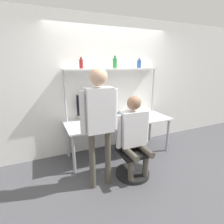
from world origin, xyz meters
The scene contains 13 objects.
ground_plane centered at (0.00, 0.00, 0.00)m, with size 12.00×12.00×0.00m, color #4C4C51.
wall_back centered at (0.00, 0.83, 1.35)m, with size 8.00×0.06×2.70m.
desk centered at (0.00, 0.41, 0.67)m, with size 2.09×0.78×0.73m.
shelf_unit centered at (0.00, 0.67, 1.48)m, with size 1.99×0.24×1.72m.
monitor centered at (-0.54, 0.64, 1.01)m, with size 0.47×0.18×0.51m.
laptop centered at (-0.18, 0.22, 0.79)m, with size 0.31×0.22×0.22m.
cell_phone centered at (0.07, 0.18, 0.73)m, with size 0.07×0.15×0.01m.
office_chair centered at (-0.11, -0.32, 0.27)m, with size 0.56×0.56×0.90m.
person_seated centered at (-0.11, -0.36, 0.79)m, with size 0.58×0.47×1.34m.
person_standing centered at (-0.69, -0.38, 1.14)m, with size 0.54×0.24×1.76m.
bottle_green centered at (0.03, 0.67, 1.82)m, with size 0.08×0.08×0.23m.
bottle_blue centered at (0.58, 0.67, 1.80)m, with size 0.09×0.09×0.19m.
bottle_red centered at (-0.65, 0.67, 1.80)m, with size 0.07×0.07×0.20m.
Camera 1 is at (-1.45, -2.56, 1.81)m, focal length 28.00 mm.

